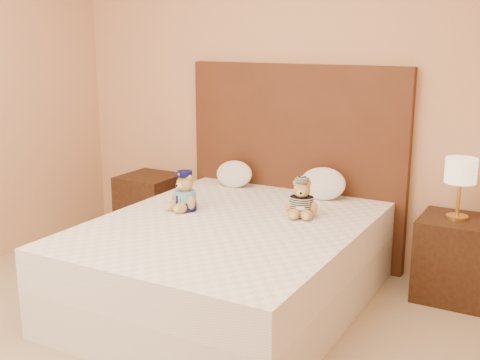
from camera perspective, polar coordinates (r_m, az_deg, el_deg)
name	(u,v)px	position (r m, az deg, el deg)	size (l,w,h in m)	color
room_walls	(150,14)	(3.03, -8.54, 15.29)	(4.04, 4.52, 2.72)	tan
bed	(229,263)	(3.92, -1.06, -7.89)	(1.60, 2.00, 0.55)	white
headboard	(295,163)	(4.65, 5.20, 1.63)	(1.75, 0.08, 1.50)	#502A18
nightstand_left	(150,207)	(5.21, -8.53, -2.51)	(0.45, 0.45, 0.55)	#3B2312
nightstand_right	(453,258)	(4.24, 19.56, -7.00)	(0.45, 0.45, 0.55)	#3B2312
lamp	(461,174)	(4.08, 20.20, 0.57)	(0.20, 0.20, 0.40)	gold
teddy_police	(185,191)	(4.08, -5.23, -1.03)	(0.23, 0.22, 0.27)	#AF8244
teddy_prisoner	(302,198)	(3.93, 5.87, -1.72)	(0.22, 0.21, 0.25)	#AF8244
pillow_left	(234,173)	(4.70, -0.57, 0.69)	(0.31, 0.20, 0.22)	white
pillow_right	(323,182)	(4.39, 7.84, -0.20)	(0.35, 0.23, 0.25)	white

